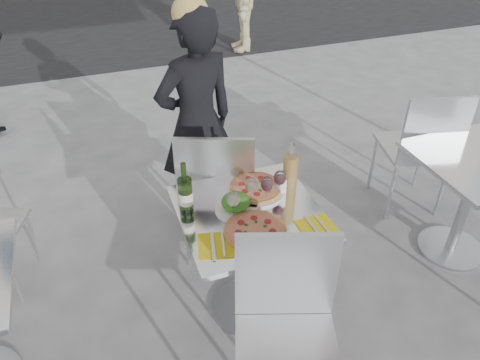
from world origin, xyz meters
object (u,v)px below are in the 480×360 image
object	(u,v)px
main_table	(249,242)
wineglass_white_b	(251,186)
side_chair_rfar	(422,144)
wineglass_red_a	(267,185)
wine_bottle	(185,194)
carafe	(290,172)
pizza_near	(255,231)
chair_near	(287,322)
wineglass_white_a	(233,200)
pizza_far	(256,188)
napkin_right	(318,228)
sugar_shaker	(282,184)
salad_plate	(236,203)
woman_diner	(197,124)
chair_far	(217,186)
wineglass_red_b	(280,179)
napkin_left	(217,245)
side_table_right	(472,187)

from	to	relation	value
main_table	wineglass_white_b	size ratio (longest dim) A/B	4.76
side_chair_rfar	wineglass_red_a	world-z (taller)	side_chair_rfar
wine_bottle	carafe	xyz separation A→B (m)	(0.57, -0.01, 0.00)
pizza_near	wineglass_white_b	bearing A→B (deg)	73.99
chair_near	wineglass_white_a	bearing A→B (deg)	113.87
pizza_far	napkin_right	xyz separation A→B (m)	(0.17, -0.39, -0.01)
pizza_far	sugar_shaker	bearing A→B (deg)	-22.87
salad_plate	wineglass_red_a	bearing A→B (deg)	1.28
pizza_near	main_table	bearing A→B (deg)	78.54
salad_plate	woman_diner	bearing A→B (deg)	87.49
wineglass_white_a	sugar_shaker	bearing A→B (deg)	20.24
chair_far	woman_diner	bearing A→B (deg)	-70.39
pizza_far	wineglass_red_a	bearing A→B (deg)	-80.14
side_chair_rfar	pizza_far	distance (m)	1.43
chair_far	wineglass_red_b	world-z (taller)	chair_far
side_chair_rfar	napkin_left	world-z (taller)	side_chair_rfar
main_table	chair_far	size ratio (longest dim) A/B	0.75
side_table_right	wineglass_white_b	world-z (taller)	wineglass_white_b
napkin_right	wineglass_white_b	bearing A→B (deg)	125.99
wine_bottle	wineglass_red_b	world-z (taller)	wine_bottle
wineglass_white_b	napkin_right	xyz separation A→B (m)	(0.24, -0.30, -0.11)
side_table_right	wineglass_red_a	size ratio (longest dim) A/B	4.76
side_table_right	napkin_right	xyz separation A→B (m)	(-1.23, -0.23, 0.21)
side_table_right	chair_far	bearing A→B (deg)	162.39
wine_bottle	napkin_left	xyz separation A→B (m)	(0.07, -0.30, -0.11)
chair_near	pizza_far	xyz separation A→B (m)	(0.14, 0.74, 0.18)
pizza_near	wine_bottle	bearing A→B (deg)	134.98
napkin_left	salad_plate	bearing A→B (deg)	66.46
wineglass_red_a	napkin_right	xyz separation A→B (m)	(0.16, -0.28, -0.11)
main_table	carafe	bearing A→B (deg)	21.02
salad_plate	wineglass_red_b	bearing A→B (deg)	6.82
chair_near	salad_plate	bearing A→B (deg)	110.28
carafe	sugar_shaker	bearing A→B (deg)	177.05
pizza_near	wineglass_white_a	size ratio (longest dim) A/B	1.96
wineglass_red_b	side_chair_rfar	bearing A→B (deg)	17.44
chair_far	pizza_near	xyz separation A→B (m)	(-0.00, -0.65, 0.17)
side_table_right	wine_bottle	distance (m)	1.84
main_table	pizza_far	bearing A→B (deg)	59.37
chair_far	wineglass_red_b	size ratio (longest dim) A/B	6.32
napkin_left	wine_bottle	bearing A→B (deg)	116.75
chair_far	wine_bottle	bearing A→B (deg)	74.59
side_chair_rfar	wineglass_white_a	distance (m)	1.67
salad_plate	wineglass_white_a	xyz separation A→B (m)	(-0.03, -0.06, 0.07)
sugar_shaker	wineglass_white_a	bearing A→B (deg)	-159.76
side_chair_rfar	wineglass_red_b	distance (m)	1.37
chair_near	woman_diner	bearing A→B (deg)	108.04
napkin_right	main_table	bearing A→B (deg)	137.30
chair_near	carafe	distance (m)	0.80
pizza_far	carafe	bearing A→B (deg)	-18.17
side_table_right	wine_bottle	xyz separation A→B (m)	(-1.80, 0.11, 0.32)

